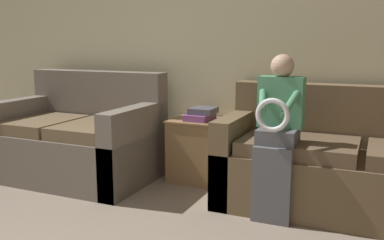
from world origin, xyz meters
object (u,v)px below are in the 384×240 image
Objects in this scene: child_left_seated at (277,130)px; side_shelf at (201,149)px; book_stack at (201,114)px; couch_side at (79,141)px; couch_main at (362,169)px.

child_left_seated is 1.07m from side_shelf.
child_left_seated is 3.91× the size of book_stack.
side_shelf is (-0.83, 0.57, -0.36)m from child_left_seated.
couch_side is 2.01m from child_left_seated.
book_stack is (-0.00, -0.00, 0.34)m from side_shelf.
side_shelf is at bearing 82.70° from book_stack.
child_left_seated is 2.06× the size of side_shelf.
side_shelf is at bearing 17.32° from couch_side.
child_left_seated is at bearing -6.11° from couch_side.
couch_side reaches higher than book_stack.
couch_side is 1.23× the size of child_left_seated.
child_left_seated reaches higher than side_shelf.
couch_side is (-2.56, -0.14, 0.01)m from couch_main.
book_stack is (1.14, 0.35, 0.29)m from couch_side.
couch_main is at bearing -8.61° from side_shelf.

